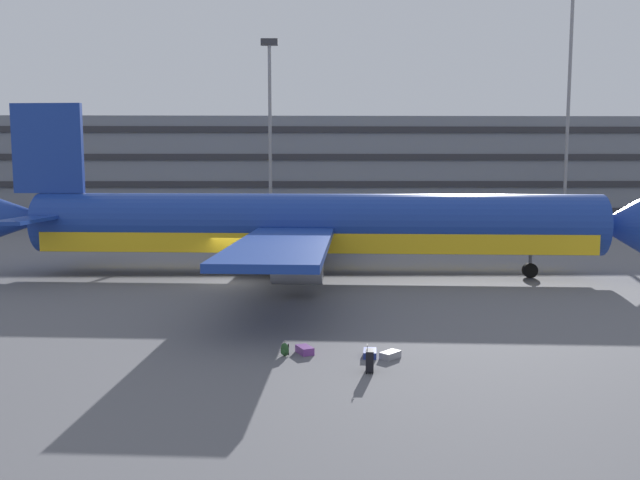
{
  "coord_description": "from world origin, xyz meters",
  "views": [
    {
      "loc": [
        4.44,
        -37.75,
        6.66
      ],
      "look_at": [
        5.05,
        -5.13,
        3.0
      ],
      "focal_mm": 36.85,
      "sensor_mm": 36.0,
      "label": 1
    }
  ],
  "objects_px": {
    "suitcase_upright": "(390,355)",
    "backpack_large": "(285,350)",
    "suitcase_silver": "(370,353)",
    "suitcase_scuffed": "(305,350)",
    "suitcase_black": "(370,360)",
    "airliner": "(308,227)"
  },
  "relations": [
    {
      "from": "airliner",
      "to": "suitcase_black",
      "type": "distance_m",
      "value": 19.28
    },
    {
      "from": "suitcase_silver",
      "to": "airliner",
      "type": "bearing_deg",
      "value": 97.12
    },
    {
      "from": "airliner",
      "to": "suitcase_scuffed",
      "type": "relative_size",
      "value": 46.66
    },
    {
      "from": "suitcase_upright",
      "to": "backpack_large",
      "type": "bearing_deg",
      "value": 175.16
    },
    {
      "from": "suitcase_scuffed",
      "to": "backpack_large",
      "type": "xyz_separation_m",
      "value": [
        -0.71,
        -0.31,
        0.1
      ]
    },
    {
      "from": "suitcase_silver",
      "to": "suitcase_scuffed",
      "type": "xyz_separation_m",
      "value": [
        -2.3,
        0.42,
        0.02
      ]
    },
    {
      "from": "suitcase_silver",
      "to": "suitcase_black",
      "type": "bearing_deg",
      "value": -95.74
    },
    {
      "from": "suitcase_upright",
      "to": "suitcase_silver",
      "type": "bearing_deg",
      "value": 163.67
    },
    {
      "from": "airliner",
      "to": "suitcase_upright",
      "type": "bearing_deg",
      "value": -80.73
    },
    {
      "from": "suitcase_silver",
      "to": "suitcase_black",
      "type": "height_order",
      "value": "suitcase_black"
    },
    {
      "from": "suitcase_upright",
      "to": "backpack_large",
      "type": "xyz_separation_m",
      "value": [
        -3.7,
        0.31,
        0.11
      ]
    },
    {
      "from": "suitcase_scuffed",
      "to": "backpack_large",
      "type": "height_order",
      "value": "backpack_large"
    },
    {
      "from": "airliner",
      "to": "suitcase_scuffed",
      "type": "bearing_deg",
      "value": -90.5
    },
    {
      "from": "suitcase_upright",
      "to": "backpack_large",
      "type": "distance_m",
      "value": 3.72
    },
    {
      "from": "suitcase_silver",
      "to": "suitcase_scuffed",
      "type": "bearing_deg",
      "value": 169.59
    },
    {
      "from": "airliner",
      "to": "suitcase_scuffed",
      "type": "distance_m",
      "value": 17.08
    },
    {
      "from": "suitcase_upright",
      "to": "backpack_large",
      "type": "height_order",
      "value": "backpack_large"
    },
    {
      "from": "suitcase_scuffed",
      "to": "backpack_large",
      "type": "bearing_deg",
      "value": -156.17
    },
    {
      "from": "airliner",
      "to": "suitcase_upright",
      "type": "distance_m",
      "value": 17.92
    },
    {
      "from": "suitcase_black",
      "to": "backpack_large",
      "type": "height_order",
      "value": "suitcase_black"
    },
    {
      "from": "suitcase_scuffed",
      "to": "suitcase_black",
      "type": "bearing_deg",
      "value": -45.65
    },
    {
      "from": "suitcase_upright",
      "to": "suitcase_black",
      "type": "relative_size",
      "value": 0.9
    }
  ]
}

